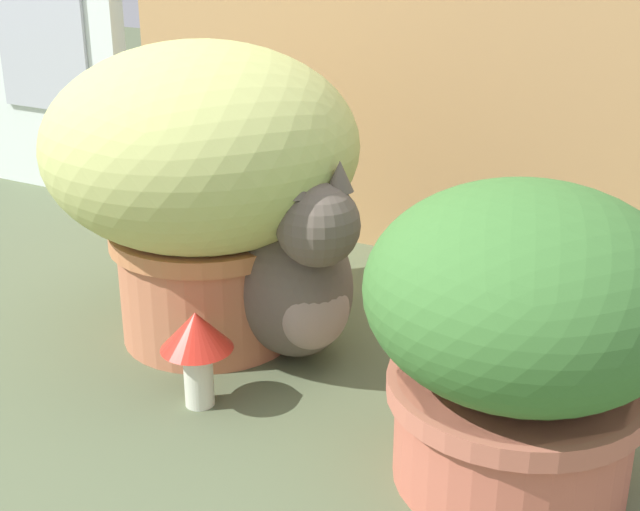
% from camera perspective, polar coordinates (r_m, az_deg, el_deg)
% --- Properties ---
extents(ground_plane, '(6.00, 6.00, 0.00)m').
position_cam_1_polar(ground_plane, '(1.20, -6.64, -8.40)').
color(ground_plane, '#566243').
extents(cardboard_backdrop, '(1.24, 0.03, 0.80)m').
position_cam_1_polar(cardboard_backdrop, '(1.56, 6.79, 14.19)').
color(cardboard_backdrop, tan).
rests_on(cardboard_backdrop, ground).
extents(window_panel_white, '(0.40, 0.05, 0.82)m').
position_cam_1_polar(window_panel_white, '(2.04, -17.53, 15.41)').
color(window_panel_white, white).
rests_on(window_panel_white, ground).
extents(grass_planter, '(0.44, 0.44, 0.44)m').
position_cam_1_polar(grass_planter, '(1.25, -7.64, 5.46)').
color(grass_planter, '#C0724E').
rests_on(grass_planter, ground).
extents(leafy_planter, '(0.34, 0.34, 0.34)m').
position_cam_1_polar(leafy_planter, '(0.95, 12.98, -4.77)').
color(leafy_planter, '#C2654E').
rests_on(leafy_planter, ground).
extents(cat, '(0.32, 0.32, 0.32)m').
position_cam_1_polar(cat, '(1.23, -1.86, -1.21)').
color(cat, brown).
rests_on(cat, ground).
extents(mushroom_ornament_red, '(0.09, 0.09, 0.13)m').
position_cam_1_polar(mushroom_ornament_red, '(1.12, -8.06, -5.51)').
color(mushroom_ornament_red, silver).
rests_on(mushroom_ornament_red, ground).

